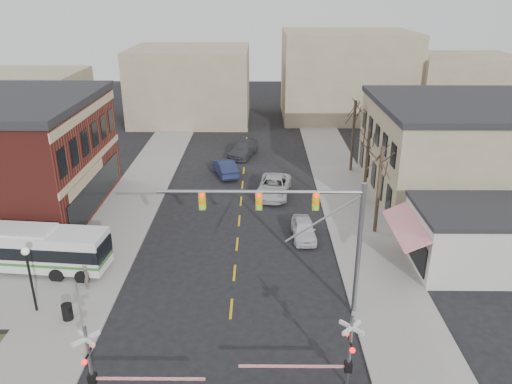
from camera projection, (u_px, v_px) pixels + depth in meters
ground at (229, 331)px, 27.34m from camera, size 160.00×160.00×0.00m
sidewalk_west at (139, 192)px, 45.91m from camera, size 5.00×60.00×0.12m
sidewalk_east at (345, 192)px, 45.78m from camera, size 5.00×60.00×0.12m
tan_building at (489, 149)px, 44.10m from camera, size 20.30×15.30×8.50m
awning_shop at (476, 238)px, 32.90m from camera, size 9.74×6.20×4.30m
tree_east_a at (379, 190)px, 37.06m from camera, size 0.28×0.28×6.75m
tree_east_b at (366, 167)px, 42.70m from camera, size 0.28×0.28×6.30m
tree_east_c at (353, 136)px, 49.94m from camera, size 0.28×0.28×7.20m
transit_bus at (21, 248)px, 32.64m from camera, size 11.56×3.59×2.93m
traffic_signal_mast at (306, 221)px, 26.78m from camera, size 11.00×0.30×8.00m
rr_crossing_west at (100, 363)px, 22.13m from camera, size 5.60×1.36×4.00m
rr_crossing_east at (340, 351)px, 22.84m from camera, size 5.60×1.36×4.00m
street_lamp at (28, 266)px, 27.76m from camera, size 0.44×0.44×4.10m
trash_bin at (67, 312)px, 27.96m from camera, size 0.60×0.60×0.94m
car_a at (304, 229)px, 37.30m from camera, size 1.81×4.23×1.42m
car_b at (225, 168)px, 49.94m from camera, size 3.03×5.13×1.60m
car_c at (274, 186)px, 45.08m from camera, size 3.60×6.25×1.64m
car_d at (243, 149)px, 55.72m from camera, size 3.81×5.93×1.60m
pedestrian_near at (87, 277)px, 30.74m from camera, size 0.43×0.60×1.53m
pedestrian_far at (99, 246)px, 34.42m from camera, size 1.01×0.98×1.65m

